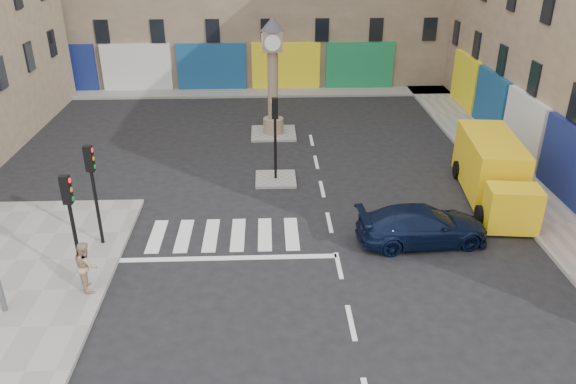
{
  "coord_description": "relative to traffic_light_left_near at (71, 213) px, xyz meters",
  "views": [
    {
      "loc": [
        -2.35,
        -14.93,
        10.57
      ],
      "look_at": [
        -1.66,
        2.66,
        2.0
      ],
      "focal_mm": 35.0,
      "sensor_mm": 36.0,
      "label": 1
    }
  ],
  "objects": [
    {
      "name": "ground",
      "position": [
        8.3,
        -0.2,
        -2.62
      ],
      "size": [
        120.0,
        120.0,
        0.0
      ],
      "primitive_type": "plane",
      "color": "black",
      "rests_on": "ground"
    },
    {
      "name": "sidewalk_right",
      "position": [
        17.0,
        9.8,
        -2.55
      ],
      "size": [
        2.6,
        30.0,
        0.15
      ],
      "primitive_type": "cube",
      "color": "gray",
      "rests_on": "ground"
    },
    {
      "name": "sidewalk_far",
      "position": [
        4.3,
        22.0,
        -2.55
      ],
      "size": [
        32.0,
        2.4,
        0.15
      ],
      "primitive_type": "cube",
      "color": "gray",
      "rests_on": "ground"
    },
    {
      "name": "island_near",
      "position": [
        6.3,
        7.8,
        -2.56
      ],
      "size": [
        1.8,
        1.8,
        0.12
      ],
      "primitive_type": "cube",
      "color": "gray",
      "rests_on": "ground"
    },
    {
      "name": "island_far",
      "position": [
        6.3,
        13.8,
        -2.56
      ],
      "size": [
        2.4,
        2.4,
        0.12
      ],
      "primitive_type": "cube",
      "color": "gray",
      "rests_on": "ground"
    },
    {
      "name": "traffic_light_left_near",
      "position": [
        0.0,
        0.0,
        0.0
      ],
      "size": [
        0.28,
        0.22,
        3.7
      ],
      "color": "black",
      "rests_on": "sidewalk_left"
    },
    {
      "name": "traffic_light_left_far",
      "position": [
        0.0,
        2.4,
        0.0
      ],
      "size": [
        0.28,
        0.22,
        3.7
      ],
      "color": "black",
      "rests_on": "sidewalk_left"
    },
    {
      "name": "traffic_light_island",
      "position": [
        6.3,
        7.8,
        -0.03
      ],
      "size": [
        0.28,
        0.22,
        3.7
      ],
      "color": "black",
      "rests_on": "island_near"
    },
    {
      "name": "clock_pillar",
      "position": [
        6.3,
        13.8,
        0.93
      ],
      "size": [
        1.2,
        1.2,
        6.1
      ],
      "color": "#9D8567",
      "rests_on": "island_far"
    },
    {
      "name": "navy_sedan",
      "position": [
        11.47,
        2.24,
        -1.94
      ],
      "size": [
        4.87,
        2.32,
        1.37
      ],
      "primitive_type": "imported",
      "rotation": [
        0.0,
        0.0,
        1.66
      ],
      "color": "black",
      "rests_on": "ground"
    },
    {
      "name": "yellow_van",
      "position": [
        15.29,
        5.81,
        -1.44
      ],
      "size": [
        2.81,
        6.74,
        2.39
      ],
      "rotation": [
        0.0,
        0.0,
        -0.11
      ],
      "color": "yellow",
      "rests_on": "ground"
    },
    {
      "name": "pedestrian_tan",
      "position": [
        0.3,
        -0.35,
        -1.65
      ],
      "size": [
        0.9,
        0.98,
        1.64
      ],
      "primitive_type": "imported",
      "rotation": [
        0.0,
        0.0,
        2.01
      ],
      "color": "tan",
      "rests_on": "sidewalk_left"
    }
  ]
}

